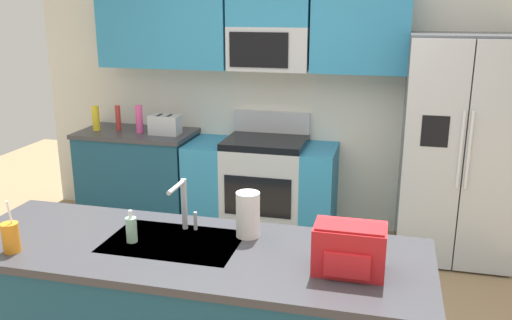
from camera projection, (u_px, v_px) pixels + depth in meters
name	position (u px, v px, depth m)	size (l,w,h in m)	color
kitchen_wall_unit	(284.00, 72.00, 4.97)	(5.20, 0.43, 2.60)	silver
back_counter	(139.00, 176.00, 5.31)	(1.10, 0.63, 0.90)	navy
range_oven	(261.00, 186.00, 5.03)	(1.36, 0.61, 1.10)	#B7BABF
refrigerator	(458.00, 149.00, 4.43)	(0.90, 0.76, 1.85)	#4C4F54
toaster	(165.00, 125.00, 5.04)	(0.28, 0.16, 0.18)	#B7BABF
pepper_mill	(118.00, 118.00, 5.20)	(0.05, 0.05, 0.24)	#B2332D
bottle_yellow	(96.00, 118.00, 5.20)	(0.07, 0.07, 0.24)	yellow
bottle_pink	(139.00, 119.00, 5.09)	(0.06, 0.06, 0.26)	#EA4C93
sink_faucet	(183.00, 201.00, 2.86)	(0.09, 0.21, 0.28)	#B7BABF
drink_cup_orange	(11.00, 237.00, 2.64)	(0.08, 0.08, 0.27)	orange
soap_dispenser	(131.00, 229.00, 2.75)	(0.06, 0.06, 0.17)	#A5D8B2
paper_towel_roll	(248.00, 214.00, 2.81)	(0.12, 0.12, 0.24)	white
backpack	(349.00, 248.00, 2.43)	(0.32, 0.22, 0.23)	red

